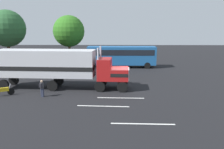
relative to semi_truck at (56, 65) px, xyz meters
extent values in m
plane|color=black|center=(7.01, 0.06, -2.52)|extent=(120.00, 120.00, 0.00)
cube|color=silver|center=(6.86, -3.44, -2.52)|extent=(4.40, 0.30, 0.01)
cube|color=silver|center=(5.33, -5.73, -2.52)|extent=(4.40, 0.40, 0.01)
cube|color=silver|center=(8.26, -9.27, -2.52)|extent=(4.40, 0.29, 0.01)
cube|color=#B21919|center=(6.83, -0.38, -0.82)|extent=(1.93, 2.59, 1.20)
cube|color=#B21919|center=(5.23, -0.29, -0.32)|extent=(1.53, 2.57, 2.20)
cube|color=silver|center=(7.76, -0.43, -0.82)|extent=(0.19, 2.10, 1.08)
cube|color=black|center=(6.83, -0.38, -0.76)|extent=(1.94, 2.63, 0.36)
cylinder|color=silver|center=(4.74, 0.84, 0.28)|extent=(0.18, 0.18, 3.40)
cylinder|color=silver|center=(4.62, -1.36, 0.28)|extent=(0.18, 0.18, 3.40)
cube|color=silver|center=(-1.11, 0.05, 0.23)|extent=(10.63, 3.17, 2.80)
cube|color=black|center=(-1.11, 0.05, -0.19)|extent=(10.63, 3.21, 0.44)
cylinder|color=silver|center=(5.72, 0.98, -1.57)|extent=(1.33, 0.71, 0.64)
cylinder|color=black|center=(7.19, 0.70, -1.97)|extent=(1.11, 0.36, 1.10)
cylinder|color=black|center=(7.07, -1.49, -1.97)|extent=(1.11, 0.36, 1.10)
cylinder|color=black|center=(4.89, 0.83, -1.97)|extent=(1.11, 0.36, 1.10)
cylinder|color=black|center=(4.77, -1.37, -1.97)|extent=(1.11, 0.36, 1.10)
cylinder|color=black|center=(-0.05, 1.10, -1.97)|extent=(1.11, 0.36, 1.10)
cylinder|color=black|center=(-0.17, -1.10, -1.97)|extent=(1.11, 0.36, 1.10)
cylinder|color=black|center=(-5.30, 1.38, -1.97)|extent=(1.11, 0.36, 1.10)
cylinder|color=black|center=(-5.42, -0.81, -1.97)|extent=(1.11, 0.36, 1.10)
cylinder|color=#2D3347|center=(-0.66, -3.12, -2.11)|extent=(0.18, 0.18, 0.82)
cylinder|color=#2D3347|center=(-0.51, -3.16, -2.11)|extent=(0.18, 0.18, 0.82)
cylinder|color=#333338|center=(-0.59, -3.14, -1.41)|extent=(0.34, 0.34, 0.58)
sphere|color=tan|center=(-0.59, -3.14, -1.01)|extent=(0.23, 0.23, 0.23)
cube|color=black|center=(-0.64, -3.33, -1.39)|extent=(0.30, 0.23, 0.36)
cube|color=#1E5999|center=(7.36, 13.17, -0.57)|extent=(11.01, 2.60, 2.90)
cube|color=black|center=(7.36, 13.17, 0.01)|extent=(10.35, 2.64, 0.90)
cylinder|color=black|center=(11.46, 14.27, -2.02)|extent=(1.00, 0.28, 1.00)
cylinder|color=black|center=(11.45, 12.02, -2.02)|extent=(1.00, 0.28, 1.00)
cylinder|color=black|center=(3.66, 14.31, -2.02)|extent=(1.00, 0.28, 1.00)
cylinder|color=black|center=(3.65, 12.06, -2.02)|extent=(1.00, 0.28, 1.00)
cube|color=maroon|center=(-5.17, 9.43, -1.85)|extent=(4.64, 2.53, 0.70)
cube|color=#1E232D|center=(-4.97, 9.39, -1.23)|extent=(2.35, 1.99, 0.55)
cylinder|color=black|center=(-6.78, 8.92, -2.20)|extent=(0.67, 0.33, 0.64)
cylinder|color=black|center=(-6.51, 10.45, -2.20)|extent=(0.67, 0.33, 0.64)
cylinder|color=black|center=(-3.82, 8.40, -2.20)|extent=(0.67, 0.33, 0.64)
cylinder|color=black|center=(-3.55, 9.94, -2.20)|extent=(0.67, 0.33, 0.64)
cylinder|color=black|center=(-3.87, -2.53, -2.19)|extent=(0.62, 0.41, 0.66)
cube|color=gold|center=(-4.51, -2.89, -1.91)|extent=(1.08, 0.75, 0.36)
cylinder|color=silver|center=(-3.96, -2.58, -1.74)|extent=(0.28, 0.20, 0.69)
cylinder|color=brown|center=(-1.87, 17.01, -0.60)|extent=(0.44, 0.44, 3.85)
sphere|color=#30711F|center=(-1.87, 17.01, 3.26)|extent=(5.54, 5.54, 5.54)
cylinder|color=brown|center=(-10.65, 12.28, -0.39)|extent=(0.44, 0.44, 4.27)
sphere|color=#2C5E31|center=(-10.65, 12.28, 3.77)|extent=(5.78, 5.78, 5.78)
camera|label=1|loc=(6.35, -23.97, 4.02)|focal=36.68mm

